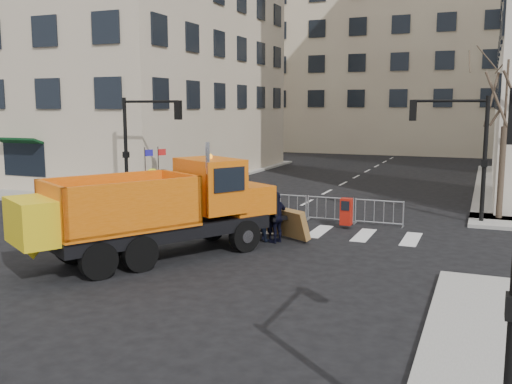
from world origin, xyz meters
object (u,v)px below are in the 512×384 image
at_px(plow_truck, 155,207).
at_px(cop_a, 266,219).
at_px(newspaper_box, 346,212).
at_px(cop_c, 277,217).
at_px(worker, 153,189).
at_px(cop_b, 259,215).

bearing_deg(plow_truck, cop_a, -2.14).
bearing_deg(newspaper_box, cop_c, -116.30).
xyz_separation_m(worker, newspaper_box, (9.42, -0.30, -0.40)).
relative_size(cop_a, worker, 0.86).
xyz_separation_m(cop_a, cop_c, (0.50, -0.23, 0.13)).
bearing_deg(cop_b, newspaper_box, -127.88).
height_order(cop_a, worker, worker).
bearing_deg(cop_a, plow_truck, 48.28).
height_order(worker, newspaper_box, worker).
xyz_separation_m(cop_b, cop_c, (0.71, -0.03, -0.04)).
bearing_deg(cop_b, worker, -29.04).
distance_m(cop_b, cop_c, 0.71).
height_order(plow_truck, cop_a, plow_truck).
distance_m(cop_c, newspaper_box, 3.84).
xyz_separation_m(plow_truck, cop_a, (2.44, 3.82, -0.89)).
height_order(cop_c, newspaper_box, cop_c).
bearing_deg(newspaper_box, cop_b, -125.07).
xyz_separation_m(cop_a, newspaper_box, (2.29, 3.16, -0.11)).
bearing_deg(plow_truck, cop_c, -8.86).
bearing_deg(worker, cop_c, -38.10).
xyz_separation_m(plow_truck, cop_b, (2.22, 3.62, -0.72)).
distance_m(cop_a, cop_c, 0.56).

